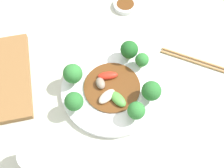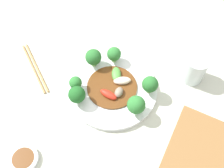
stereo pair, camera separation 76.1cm
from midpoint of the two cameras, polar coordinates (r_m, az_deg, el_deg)
ground_plane at (r=1.48m, az=-4.91°, el=-29.86°), size 8.00×8.00×0.00m
table at (r=1.10m, az=-6.57°, el=-28.97°), size 0.94×0.90×0.77m
plate at (r=0.72m, az=-10.06°, el=-25.18°), size 0.29×0.29×0.02m
broccoli_northeast at (r=0.70m, az=-15.12°, el=-16.71°), size 0.05×0.05×0.07m
broccoli_east at (r=0.69m, az=-9.17°, el=-15.86°), size 0.05×0.05×0.06m
broccoli_northwest at (r=0.69m, az=-20.97°, el=-27.72°), size 0.05×0.05×0.07m
broccoli_north at (r=0.71m, az=-20.61°, el=-23.69°), size 0.04×0.04×0.05m
broccoli_south at (r=0.66m, az=0.45°, el=-26.23°), size 0.05×0.05×0.07m
broccoli_southwest at (r=0.66m, az=-4.35°, el=-32.43°), size 0.06×0.06×0.07m
stirfry_center at (r=0.70m, az=-9.62°, el=-24.89°), size 0.16×0.16×0.02m
drinking_glass at (r=0.69m, az=13.68°, el=-20.18°), size 0.08×0.08×0.10m
chopsticks at (r=0.82m, az=-28.92°, el=-16.44°), size 0.19×0.15×0.01m
sauce_dish at (r=0.80m, az=-35.06°, el=-38.46°), size 0.08×0.08×0.02m
cutting_board at (r=0.73m, az=12.86°, el=-43.74°), size 0.33×0.24×0.02m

